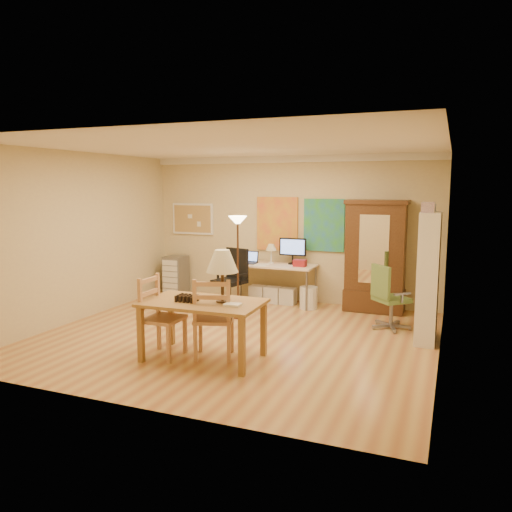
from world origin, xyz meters
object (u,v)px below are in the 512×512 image
at_px(office_chair_green, 389,312).
at_px(armoire, 375,263).
at_px(bookshelf, 428,278).
at_px(office_chair_black, 231,293).
at_px(dining_table, 210,290).
at_px(computer_desk, 274,279).

distance_m(office_chair_green, armoire, 1.22).
relative_size(office_chair_green, bookshelf, 0.55).
height_order(office_chair_black, armoire, armoire).
distance_m(office_chair_black, bookshelf, 3.44).
relative_size(dining_table, computer_desk, 0.93).
bearing_deg(armoire, office_chair_black, -162.54).
height_order(office_chair_green, armoire, armoire).
bearing_deg(dining_table, office_chair_green, 49.17).
bearing_deg(bookshelf, dining_table, -144.09).
distance_m(computer_desk, office_chair_black, 0.89).
xyz_separation_m(dining_table, computer_desk, (-0.28, 3.14, -0.43)).
distance_m(dining_table, office_chair_black, 2.68).
xyz_separation_m(dining_table, office_chair_black, (-0.85, 2.47, -0.59)).
bearing_deg(armoire, computer_desk, -177.40).
distance_m(computer_desk, office_chair_green, 2.39).
bearing_deg(bookshelf, office_chair_black, 168.26).
bearing_deg(office_chair_green, dining_table, -130.83).
bearing_deg(office_chair_black, bookshelf, -11.74).
height_order(office_chair_green, bookshelf, bookshelf).
distance_m(dining_table, computer_desk, 3.18).
distance_m(computer_desk, bookshelf, 3.10).
xyz_separation_m(office_chair_black, armoire, (2.39, 0.75, 0.55)).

